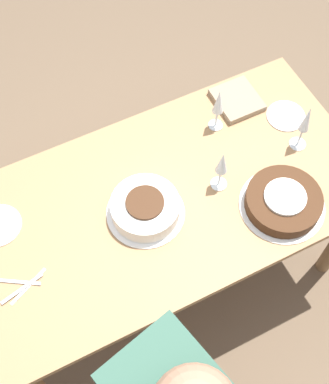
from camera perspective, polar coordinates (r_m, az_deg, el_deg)
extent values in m
plane|color=brown|center=(2.77, 0.00, -8.30)|extent=(12.00, 12.00, 0.00)
cube|color=#9E754C|center=(2.09, 0.00, -0.88)|extent=(1.63, 0.84, 0.03)
cylinder|color=brown|center=(2.81, 10.47, 6.86)|extent=(0.07, 0.07, 0.73)
cylinder|color=white|center=(2.05, -2.03, -2.24)|extent=(0.30, 0.30, 0.01)
cylinder|color=white|center=(2.01, -2.07, -1.71)|extent=(0.26, 0.26, 0.07)
cylinder|color=#422614|center=(1.98, -2.11, -1.13)|extent=(0.14, 0.14, 0.01)
cylinder|color=white|center=(2.11, 12.40, -1.40)|extent=(0.33, 0.33, 0.01)
cylinder|color=#422614|center=(2.08, 12.57, -0.98)|extent=(0.29, 0.29, 0.06)
cylinder|color=white|center=(2.05, 12.76, -0.49)|extent=(0.16, 0.16, 0.01)
cylinder|color=silver|center=(2.28, 5.46, 7.11)|extent=(0.06, 0.06, 0.00)
cylinder|color=silver|center=(2.24, 5.56, 7.87)|extent=(0.01, 0.01, 0.09)
cone|color=silver|center=(2.16, 5.81, 9.60)|extent=(0.04, 0.04, 0.12)
cylinder|color=silver|center=(2.12, 5.79, 0.87)|extent=(0.07, 0.07, 0.00)
cylinder|color=silver|center=(2.08, 5.92, 1.60)|extent=(0.01, 0.01, 0.10)
cone|color=silver|center=(1.99, 6.19, 3.16)|extent=(0.05, 0.05, 0.11)
cylinder|color=silver|center=(2.28, 13.99, 5.00)|extent=(0.07, 0.07, 0.00)
cylinder|color=silver|center=(2.24, 14.29, 5.77)|extent=(0.01, 0.01, 0.10)
cone|color=silver|center=(2.15, 14.95, 7.55)|extent=(0.04, 0.04, 0.13)
cylinder|color=silver|center=(2.36, 12.81, 7.92)|extent=(0.16, 0.16, 0.01)
cube|color=silver|center=(1.99, -14.32, -9.73)|extent=(0.16, 0.08, 0.00)
cube|color=silver|center=(2.01, -15.42, -9.21)|extent=(0.15, 0.10, 0.00)
cube|color=silver|center=(1.99, -14.97, -9.94)|extent=(0.17, 0.05, 0.00)
cube|color=gray|center=(2.36, 7.74, 9.71)|extent=(0.18, 0.20, 0.03)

